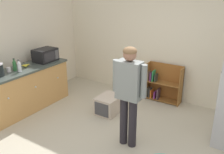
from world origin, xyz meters
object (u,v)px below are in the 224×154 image
Objects in this scene: kitchen_counter at (26,89)px; white_cup at (9,70)px; banana_bunch at (26,65)px; pet_carrier at (109,104)px; standing_person at (129,89)px; bookshelf at (162,85)px; green_glass_bottle at (15,66)px; microwave at (45,55)px; clear_bottle at (19,67)px.

white_cup is at bearing -99.14° from kitchen_counter.
pet_carrier is at bearing 21.93° from banana_bunch.
kitchen_counter is 2.49m from standing_person.
bookshelf reaches higher than pet_carrier.
standing_person is (0.17, -1.91, 0.62)m from bookshelf.
standing_person is at bearing -2.32° from banana_bunch.
standing_person is 2.99× the size of pet_carrier.
bookshelf is 3.16m from green_glass_bottle.
pet_carrier is (-0.85, 0.75, -0.81)m from standing_person.
pet_carrier is (-0.69, -1.16, -0.18)m from bookshelf.
microwave is at bearing 86.27° from white_cup.
kitchen_counter is at bearing -179.68° from standing_person.
green_glass_bottle and clear_bottle have the same top height.
green_glass_bottle is (-1.59, -0.94, 0.82)m from pet_carrier.
clear_bottle is at bearing -175.27° from standing_person.
microwave is 1.95× the size of green_glass_bottle.
standing_person is at bearing -41.29° from pet_carrier.
bookshelf is 2.69m from microwave.
clear_bottle is 2.59× the size of white_cup.
white_cup reaches higher than pet_carrier.
pet_carrier is 2.09m from white_cup.
white_cup is (-2.48, -0.31, -0.04)m from standing_person.
clear_bottle is at bearing 33.95° from white_cup.
kitchen_counter is at bearing 84.64° from green_glass_bottle.
kitchen_counter is at bearing 80.86° from white_cup.
standing_person is 2.49m from microwave.
white_cup is at bearing -93.73° from microwave.
microwave is 0.51m from banana_bunch.
bookshelf is at bearing 43.82° from white_cup.
bookshelf is 3.06m from clear_bottle.
clear_bottle is at bearing -0.16° from green_glass_bottle.
banana_bunch is 0.64× the size of green_glass_bottle.
green_glass_bottle is 0.14m from clear_bottle.
green_glass_bottle is at bearing -92.05° from microwave.
green_glass_bottle is at bearing 75.39° from white_cup.
standing_person is at bearing 0.32° from kitchen_counter.
pet_carrier is 1.15× the size of microwave.
clear_bottle reaches higher than kitchen_counter.
green_glass_bottle reaches higher than banana_bunch.
standing_person is 2.46m from green_glass_bottle.
bookshelf is 3.46× the size of clear_bottle.
kitchen_counter is at bearing 125.89° from clear_bottle.
pet_carrier is 1.79m from microwave.
kitchen_counter is 20.35× the size of white_cup.
kitchen_counter is 3.50× the size of pet_carrier.
bookshelf is at bearing 59.32° from pet_carrier.
microwave is (-1.57, -0.15, 0.86)m from pet_carrier.
kitchen_counter is 7.86× the size of clear_bottle.
banana_bunch is 0.41m from white_cup.
clear_bottle is at bearing -146.99° from pet_carrier.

